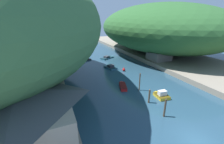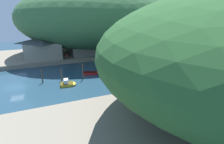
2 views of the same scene
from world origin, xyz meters
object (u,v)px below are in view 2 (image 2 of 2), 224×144
at_px(boat_yellow_tender, 140,69).
at_px(boat_navy_launch, 92,73).
at_px(right_bank_cottage, 180,81).
at_px(boat_moored_right, 68,83).
at_px(waterfront_building, 43,47).
at_px(boat_cabin_cruiser, 164,61).
at_px(channel_buoy_near, 132,74).
at_px(person_on_quay, 74,55).
at_px(person_by_boathouse, 67,56).
at_px(boathouse_shed, 83,49).
at_px(boat_far_right_bank, 181,69).

bearing_deg(boat_yellow_tender, boat_navy_launch, -115.17).
bearing_deg(right_bank_cottage, boat_moored_right, -128.07).
height_order(waterfront_building, boat_cabin_cruiser, waterfront_building).
xyz_separation_m(boat_yellow_tender, channel_buoy_near, (2.61, -3.79, 0.10)).
bearing_deg(boat_yellow_tender, channel_buoy_near, -70.93).
xyz_separation_m(boat_yellow_tender, person_on_quay, (-15.45, -14.02, 1.82)).
distance_m(boat_navy_launch, channel_buoy_near, 9.81).
height_order(boat_cabin_cruiser, person_by_boathouse, person_by_boathouse).
distance_m(boathouse_shed, right_bank_cottage, 34.90).
xyz_separation_m(channel_buoy_near, person_on_quay, (-18.05, -10.23, 1.72)).
xyz_separation_m(boat_moored_right, boat_yellow_tender, (-2.51, 18.82, -0.07)).
distance_m(boat_far_right_bank, person_on_quay, 31.03).
bearing_deg(person_on_quay, boat_cabin_cruiser, -28.57).
xyz_separation_m(waterfront_building, boat_moored_right, (21.26, 3.83, -4.04)).
relative_size(right_bank_cottage, person_on_quay, 3.78).
height_order(channel_buoy_near, person_on_quay, person_on_quay).
distance_m(boat_cabin_cruiser, person_by_boathouse, 29.58).
distance_m(boathouse_shed, boat_yellow_tender, 20.89).
relative_size(boat_cabin_cruiser, boat_yellow_tender, 1.03).
relative_size(boat_moored_right, channel_buoy_near, 2.93).
height_order(boat_cabin_cruiser, boat_far_right_bank, boat_far_right_bank).
xyz_separation_m(waterfront_building, boat_navy_launch, (16.63, 10.27, -4.13)).
relative_size(boat_moored_right, boat_yellow_tender, 0.69).
height_order(waterfront_building, person_by_boathouse, waterfront_building).
bearing_deg(boathouse_shed, person_on_quay, -55.64).
bearing_deg(person_by_boathouse, boat_navy_launch, -79.12).
relative_size(right_bank_cottage, boat_moored_right, 1.87).
distance_m(boathouse_shed, boat_navy_launch, 16.03).
relative_size(waterfront_building, person_by_boathouse, 6.49).
height_order(right_bank_cottage, channel_buoy_near, right_bank_cottage).
bearing_deg(person_by_boathouse, person_on_quay, 18.37).
relative_size(boat_moored_right, person_on_quay, 2.02).
height_order(boat_moored_right, channel_buoy_near, boat_moored_right).
distance_m(boat_yellow_tender, channel_buoy_near, 4.60).
bearing_deg(boat_navy_launch, waterfront_building, -130.11).
relative_size(boat_far_right_bank, person_by_boathouse, 3.74).
height_order(right_bank_cottage, boat_moored_right, right_bank_cottage).
xyz_separation_m(boat_yellow_tender, person_by_boathouse, (-14.27, -16.44, 1.82)).
bearing_deg(person_by_boathouse, waterfront_building, 136.55).
distance_m(right_bank_cottage, boat_cabin_cruiser, 24.47).
xyz_separation_m(boathouse_shed, boat_yellow_tender, (17.79, 10.59, -2.80)).
height_order(boat_moored_right, boat_cabin_cruiser, boat_moored_right).
height_order(boat_navy_launch, person_by_boathouse, person_by_boathouse).
bearing_deg(person_on_quay, boat_navy_launch, -88.27).
distance_m(waterfront_building, boat_navy_launch, 19.98).
xyz_separation_m(waterfront_building, right_bank_cottage, (34.70, 20.99, -1.15)).
bearing_deg(waterfront_building, channel_buoy_near, 41.45).
distance_m(boat_far_right_bank, boat_yellow_tender, 11.01).
xyz_separation_m(boat_moored_right, person_by_boathouse, (-16.78, 2.37, 1.76)).
height_order(boat_moored_right, boat_far_right_bank, boat_moored_right).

